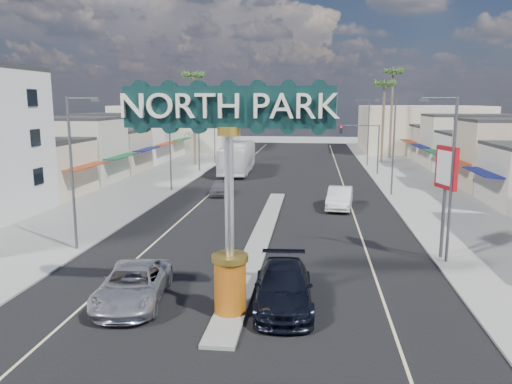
% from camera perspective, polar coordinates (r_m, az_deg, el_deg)
% --- Properties ---
extents(ground, '(160.00, 160.00, 0.00)m').
position_cam_1_polar(ground, '(48.06, 2.59, -0.17)').
color(ground, gray).
rests_on(ground, ground).
extents(road, '(20.00, 120.00, 0.01)m').
position_cam_1_polar(road, '(48.06, 2.59, -0.17)').
color(road, black).
rests_on(road, ground).
extents(median_island, '(1.30, 30.00, 0.16)m').
position_cam_1_polar(median_island, '(32.49, 0.58, -5.13)').
color(median_island, gray).
rests_on(median_island, ground).
extents(sidewalk_left, '(8.00, 120.00, 0.12)m').
position_cam_1_polar(sidewalk_left, '(50.96, -13.31, 0.23)').
color(sidewalk_left, gray).
rests_on(sidewalk_left, ground).
extents(sidewalk_right, '(8.00, 120.00, 0.12)m').
position_cam_1_polar(sidewalk_right, '(49.12, 19.11, -0.44)').
color(sidewalk_right, gray).
rests_on(sidewalk_right, ground).
extents(storefront_row_left, '(12.00, 42.00, 6.00)m').
position_cam_1_polar(storefront_row_left, '(66.30, -17.78, 4.85)').
color(storefront_row_left, beige).
rests_on(storefront_row_left, ground).
extents(storefront_row_right, '(12.00, 42.00, 6.00)m').
position_cam_1_polar(storefront_row_right, '(63.87, 25.59, 4.15)').
color(storefront_row_right, '#B7B29E').
rests_on(storefront_row_right, ground).
extents(backdrop_far_left, '(20.00, 20.00, 8.00)m').
position_cam_1_polar(backdrop_far_left, '(95.67, -8.78, 7.34)').
color(backdrop_far_left, '#B7B29E').
rests_on(backdrop_far_left, ground).
extents(backdrop_far_right, '(20.00, 20.00, 8.00)m').
position_cam_1_polar(backdrop_far_right, '(94.15, 18.22, 6.91)').
color(backdrop_far_right, beige).
rests_on(backdrop_far_right, ground).
extents(gateway_sign, '(8.20, 1.50, 9.15)m').
position_cam_1_polar(gateway_sign, '(19.61, -3.11, 2.09)').
color(gateway_sign, '#B5540D').
rests_on(gateway_sign, median_island).
extents(traffic_signal_left, '(5.09, 0.45, 6.00)m').
position_cam_1_polar(traffic_signal_left, '(62.56, -4.92, 6.18)').
color(traffic_signal_left, '#47474C').
rests_on(traffic_signal_left, ground).
extents(traffic_signal_right, '(5.09, 0.45, 6.00)m').
position_cam_1_polar(traffic_signal_right, '(61.59, 12.17, 5.92)').
color(traffic_signal_right, '#47474C').
rests_on(traffic_signal_right, ground).
extents(streetlight_l_near, '(2.03, 0.22, 9.00)m').
position_cam_1_polar(streetlight_l_near, '(30.64, -20.07, 2.82)').
color(streetlight_l_near, '#47474C').
rests_on(streetlight_l_near, ground).
extents(streetlight_l_mid, '(2.03, 0.22, 9.00)m').
position_cam_1_polar(streetlight_l_mid, '(49.24, -9.63, 5.89)').
color(streetlight_l_mid, '#47474C').
rests_on(streetlight_l_mid, ground).
extents(streetlight_l_far, '(2.03, 0.22, 9.00)m').
position_cam_1_polar(streetlight_l_far, '(70.59, -4.63, 7.29)').
color(streetlight_l_far, '#47474C').
rests_on(streetlight_l_far, ground).
extents(streetlight_r_near, '(2.03, 0.22, 9.00)m').
position_cam_1_polar(streetlight_r_near, '(28.31, 21.20, 2.18)').
color(streetlight_r_near, '#47474C').
rests_on(streetlight_r_near, ground).
extents(streetlight_r_mid, '(2.03, 0.22, 9.00)m').
position_cam_1_polar(streetlight_r_mid, '(47.82, 15.27, 5.55)').
color(streetlight_r_mid, '#47474C').
rests_on(streetlight_r_mid, ground).
extents(streetlight_r_far, '(2.03, 0.22, 9.00)m').
position_cam_1_polar(streetlight_r_far, '(69.61, 12.60, 7.04)').
color(streetlight_r_far, '#47474C').
rests_on(streetlight_r_far, ground).
extents(palm_left_far, '(2.60, 2.60, 13.10)m').
position_cam_1_polar(palm_left_far, '(69.15, -7.18, 12.51)').
color(palm_left_far, brown).
rests_on(palm_left_far, ground).
extents(palm_right_mid, '(2.60, 2.60, 12.10)m').
position_cam_1_polar(palm_right_mid, '(73.81, 14.48, 11.43)').
color(palm_right_mid, brown).
rests_on(palm_right_mid, ground).
extents(palm_right_far, '(2.60, 2.60, 14.10)m').
position_cam_1_polar(palm_right_far, '(80.09, 15.40, 12.55)').
color(palm_right_far, brown).
rests_on(palm_right_far, ground).
extents(suv_left, '(3.40, 6.14, 1.63)m').
position_cam_1_polar(suv_left, '(22.85, -13.91, -10.27)').
color(suv_left, silver).
rests_on(suv_left, ground).
extents(suv_right, '(2.81, 6.15, 1.74)m').
position_cam_1_polar(suv_right, '(21.81, 3.16, -10.81)').
color(suv_right, black).
rests_on(suv_right, ground).
extents(car_parked_left, '(2.13, 4.35, 1.43)m').
position_cam_1_polar(car_parked_left, '(47.26, -4.19, 0.51)').
color(car_parked_left, slate).
rests_on(car_parked_left, ground).
extents(car_parked_right, '(2.50, 5.61, 1.79)m').
position_cam_1_polar(car_parked_right, '(41.70, 9.54, -0.67)').
color(car_parked_right, silver).
rests_on(car_parked_right, ground).
extents(city_bus, '(3.60, 13.67, 3.78)m').
position_cam_1_polar(city_bus, '(62.21, -2.12, 3.98)').
color(city_bus, white).
rests_on(city_bus, ground).
extents(bank_pylon_sign, '(0.77, 1.94, 6.22)m').
position_cam_1_polar(bank_pylon_sign, '(29.12, 20.89, 1.93)').
color(bank_pylon_sign, '#47474C').
rests_on(bank_pylon_sign, sidewalk_right).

